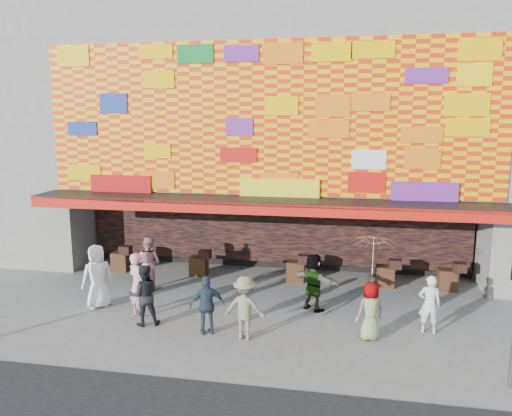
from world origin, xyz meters
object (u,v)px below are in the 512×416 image
object	(u,v)px
ped_b	(138,284)
ped_f	(314,282)
ped_g	(370,311)
parasol	(373,255)
ped_d	(245,308)
ped_h	(430,304)
ped_a	(97,276)
ped_e	(207,305)
ped_i	(149,263)
ped_c	(144,295)

from	to	relation	value
ped_b	ped_f	distance (m)	5.07
ped_g	parasol	bearing A→B (deg)	-118.54
ped_d	ped_g	size ratio (longest dim) A/B	1.09
ped_h	ped_a	bearing A→B (deg)	3.00
ped_e	ped_h	distance (m)	5.81
ped_a	ped_d	world-z (taller)	ped_a
ped_a	ped_h	distance (m)	9.43
parasol	ped_g	bearing A→B (deg)	-90.00
ped_h	ped_d	bearing A→B (deg)	18.34
ped_d	ped_a	bearing A→B (deg)	-12.76
ped_f	ped_g	bearing A→B (deg)	164.16
ped_a	ped_i	distance (m)	2.04
ped_a	ped_h	bearing A→B (deg)	136.12
ped_d	parasol	distance (m)	3.48
ped_c	ped_g	size ratio (longest dim) A/B	1.12
ped_h	ped_i	bearing A→B (deg)	-9.26
ped_c	ped_e	xyz separation A→B (m)	(1.85, -0.25, -0.06)
ped_b	ped_i	size ratio (longest dim) A/B	1.06
ped_c	ped_f	bearing A→B (deg)	179.82
ped_c	ped_f	distance (m)	4.84
ped_e	ped_f	world-z (taller)	ped_f
ped_a	ped_f	xyz separation A→B (m)	(6.32, 0.97, -0.10)
ped_c	parasol	xyz separation A→B (m)	(6.01, 0.21, 1.37)
ped_d	ped_i	xyz separation A→B (m)	(-3.93, 3.18, 0.05)
ped_e	ped_i	bearing A→B (deg)	-70.04
ped_d	ped_i	world-z (taller)	ped_i
parasol	ped_i	bearing A→B (deg)	159.63
ped_a	ped_f	size ratio (longest dim) A/B	1.12
ped_d	ped_g	world-z (taller)	ped_d
ped_h	parasol	distance (m)	2.21
ped_h	ped_c	bearing A→B (deg)	10.21
ped_h	ped_b	bearing A→B (deg)	5.73
ped_a	ped_g	world-z (taller)	ped_a
ped_a	ped_d	bearing A→B (deg)	121.10
ped_i	parasol	xyz separation A→B (m)	(7.07, -2.62, 1.34)
ped_c	ped_f	world-z (taller)	ped_f
ped_b	ped_d	size ratio (longest dim) A/B	1.12
ped_i	ped_h	bearing A→B (deg)	178.03
ped_b	parasol	xyz separation A→B (m)	(6.45, -0.37, 1.29)
ped_c	ped_g	bearing A→B (deg)	158.30
ped_d	ped_i	bearing A→B (deg)	-36.31
ped_f	ped_h	distance (m)	3.27
ped_h	ped_g	bearing A→B (deg)	27.78
ped_h	parasol	world-z (taller)	parasol
ped_a	ped_e	distance (m)	3.93
ped_g	ped_h	world-z (taller)	ped_h
ped_a	parasol	distance (m)	8.03
ped_a	ped_i	bearing A→B (deg)	-157.40
ped_e	ped_g	bearing A→B (deg)	163.01
ped_d	ped_c	bearing A→B (deg)	-4.18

